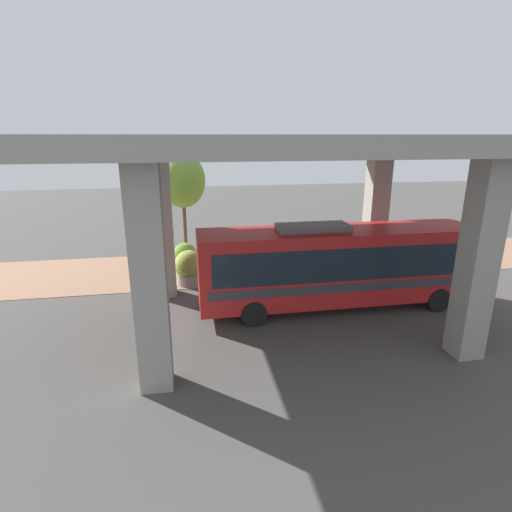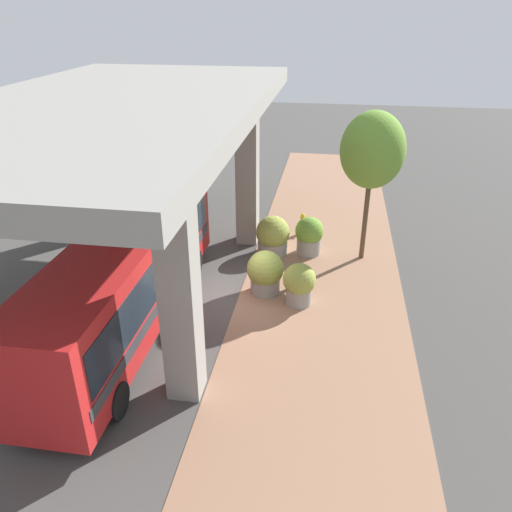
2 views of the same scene
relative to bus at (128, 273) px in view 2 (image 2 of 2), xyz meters
name	(u,v)px [view 2 (image 2 of 2)]	position (x,y,z in m)	size (l,w,h in m)	color
ground_plane	(238,298)	(-3.14, -2.16, -1.97)	(80.00, 80.00, 0.00)	#474442
sidewalk_strip	(321,305)	(-6.14, -2.16, -1.96)	(6.00, 40.00, 0.02)	#936B51
overpass	(113,126)	(0.86, -2.16, 4.16)	(9.40, 17.94, 7.02)	gray
bus	(128,273)	(0.00, 0.00, 0.00)	(2.54, 11.47, 3.63)	#B21E1E
fire_hydrant	(302,224)	(-5.02, -8.21, -1.44)	(0.45, 0.22, 1.04)	gold
planter_front	(273,236)	(-3.90, -6.06, -1.16)	(1.43, 1.43, 1.68)	gray
planter_middle	(299,284)	(-5.34, -2.16, -1.14)	(1.17, 1.17, 1.58)	gray
planter_back	(309,236)	(-5.43, -6.24, -1.12)	(1.21, 1.21, 1.67)	gray
planter_extra	(265,272)	(-4.04, -2.77, -1.13)	(1.36, 1.36, 1.67)	gray
street_tree_near	(373,151)	(-7.68, -6.18, 2.65)	(2.49, 2.49, 6.13)	brown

